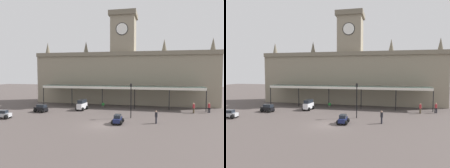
# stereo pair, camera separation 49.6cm
# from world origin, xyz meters

# --- Properties ---
(ground_plane) EXTENTS (140.00, 140.00, 0.00)m
(ground_plane) POSITION_xyz_m (0.00, 0.00, 0.00)
(ground_plane) COLOR #4E4542
(station_building) EXTENTS (36.77, 5.90, 18.81)m
(station_building) POSITION_xyz_m (0.00, 18.28, 6.13)
(station_building) COLOR gray
(station_building) RESTS_ON ground
(entrance_canopy) EXTENTS (29.96, 3.26, 4.00)m
(entrance_canopy) POSITION_xyz_m (-0.00, 13.10, 3.85)
(entrance_canopy) COLOR #38564C
(entrance_canopy) RESTS_ON ground
(car_white_van) EXTENTS (1.76, 2.48, 1.77)m
(car_white_van) POSITION_xyz_m (-5.85, 8.87, 0.81)
(car_white_van) COLOR silver
(car_white_van) RESTS_ON ground
(car_silver_sedan) EXTENTS (2.11, 1.62, 1.19)m
(car_silver_sedan) POSITION_xyz_m (-14.60, 0.58, 0.50)
(car_silver_sedan) COLOR #B2B5BA
(car_silver_sedan) RESTS_ON ground
(car_black_estate) EXTENTS (2.40, 1.87, 1.27)m
(car_black_estate) POSITION_xyz_m (-11.85, 5.78, 0.56)
(car_black_estate) COLOR black
(car_black_estate) RESTS_ON ground
(car_navy_sedan) EXTENTS (1.54, 2.06, 1.19)m
(car_navy_sedan) POSITION_xyz_m (1.83, 1.07, 0.50)
(car_navy_sedan) COLOR #19214C
(car_navy_sedan) RESTS_ON ground
(pedestrian_near_entrance) EXTENTS (0.39, 0.34, 1.67)m
(pedestrian_near_entrance) POSITION_xyz_m (15.11, 10.80, 0.91)
(pedestrian_near_entrance) COLOR black
(pedestrian_near_entrance) RESTS_ON ground
(pedestrian_crossing_forecourt) EXTENTS (0.34, 0.39, 1.67)m
(pedestrian_crossing_forecourt) POSITION_xyz_m (6.67, 2.22, 0.91)
(pedestrian_crossing_forecourt) COLOR black
(pedestrian_crossing_forecourt) RESTS_ON ground
(pedestrian_beside_cars) EXTENTS (0.34, 0.38, 1.67)m
(pedestrian_beside_cars) POSITION_xyz_m (12.61, 9.92, 0.91)
(pedestrian_beside_cars) COLOR brown
(pedestrian_beside_cars) RESTS_ON ground
(victorian_lamppost) EXTENTS (0.30, 0.30, 5.06)m
(victorian_lamppost) POSITION_xyz_m (3.13, 4.62, 3.14)
(victorian_lamppost) COLOR black
(victorian_lamppost) RESTS_ON ground
(traffic_cone) EXTENTS (0.40, 0.40, 0.56)m
(traffic_cone) POSITION_xyz_m (-14.28, 9.56, 0.28)
(traffic_cone) COLOR orange
(traffic_cone) RESTS_ON ground
(planter_near_kerb) EXTENTS (0.60, 0.60, 0.96)m
(planter_near_kerb) POSITION_xyz_m (-2.76, 11.56, 0.49)
(planter_near_kerb) COLOR #47423D
(planter_near_kerb) RESTS_ON ground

